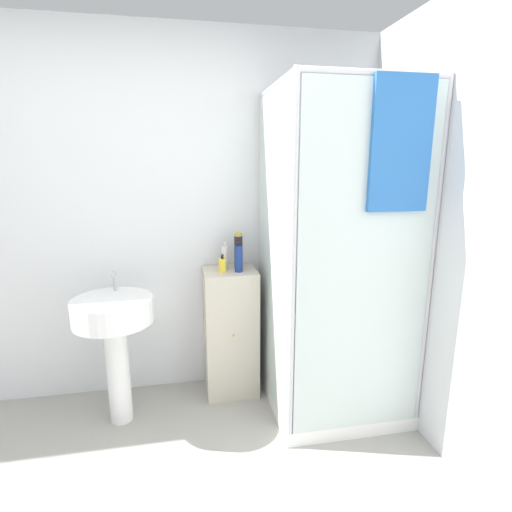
{
  "coord_description": "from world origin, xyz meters",
  "views": [
    {
      "loc": [
        0.26,
        -1.12,
        1.64
      ],
      "look_at": [
        0.7,
        1.16,
        1.09
      ],
      "focal_mm": 28.0,
      "sensor_mm": 36.0,
      "label": 1
    }
  ],
  "objects_px": {
    "sink": "(114,328)",
    "shampoo_bottle_tall_black": "(238,251)",
    "soap_dispenser": "(222,265)",
    "lotion_bottle_white": "(225,257)",
    "shampoo_bottle_blue": "(239,257)"
  },
  "relations": [
    {
      "from": "shampoo_bottle_tall_black",
      "to": "lotion_bottle_white",
      "type": "bearing_deg",
      "value": -174.54
    },
    {
      "from": "shampoo_bottle_tall_black",
      "to": "shampoo_bottle_blue",
      "type": "height_order",
      "value": "shampoo_bottle_tall_black"
    },
    {
      "from": "shampoo_bottle_tall_black",
      "to": "lotion_bottle_white",
      "type": "height_order",
      "value": "shampoo_bottle_tall_black"
    },
    {
      "from": "shampoo_bottle_blue",
      "to": "lotion_bottle_white",
      "type": "relative_size",
      "value": 1.08
    },
    {
      "from": "soap_dispenser",
      "to": "shampoo_bottle_blue",
      "type": "height_order",
      "value": "shampoo_bottle_blue"
    },
    {
      "from": "sink",
      "to": "soap_dispenser",
      "type": "distance_m",
      "value": 0.79
    },
    {
      "from": "soap_dispenser",
      "to": "lotion_bottle_white",
      "type": "bearing_deg",
      "value": 70.98
    },
    {
      "from": "sink",
      "to": "shampoo_bottle_tall_black",
      "type": "distance_m",
      "value": 0.95
    },
    {
      "from": "sink",
      "to": "shampoo_bottle_tall_black",
      "type": "xyz_separation_m",
      "value": [
        0.82,
        0.26,
        0.4
      ]
    },
    {
      "from": "shampoo_bottle_tall_black",
      "to": "lotion_bottle_white",
      "type": "xyz_separation_m",
      "value": [
        -0.1,
        -0.01,
        -0.04
      ]
    },
    {
      "from": "soap_dispenser",
      "to": "lotion_bottle_white",
      "type": "height_order",
      "value": "lotion_bottle_white"
    },
    {
      "from": "sink",
      "to": "shampoo_bottle_tall_black",
      "type": "relative_size",
      "value": 3.86
    },
    {
      "from": "soap_dispenser",
      "to": "shampoo_bottle_tall_black",
      "type": "relative_size",
      "value": 0.5
    },
    {
      "from": "soap_dispenser",
      "to": "lotion_bottle_white",
      "type": "relative_size",
      "value": 0.66
    },
    {
      "from": "shampoo_bottle_blue",
      "to": "lotion_bottle_white",
      "type": "distance_m",
      "value": 0.13
    }
  ]
}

